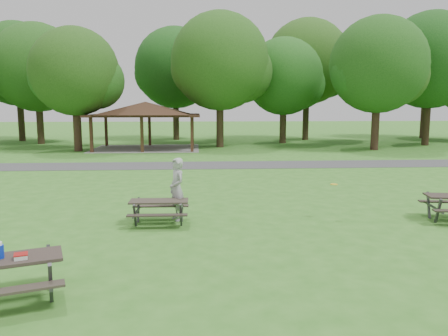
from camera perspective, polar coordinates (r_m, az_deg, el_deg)
ground at (r=11.92m, az=-3.62°, el=-9.05°), size 160.00×160.00×0.00m
asphalt_path at (r=25.62m, az=-3.65°, el=0.36°), size 120.00×3.20×0.02m
pavilion at (r=35.60m, az=-10.21°, el=7.41°), size 8.60×7.01×3.76m
tree_row_c at (r=42.83m, az=-23.11°, el=11.67°), size 8.19×7.80×10.67m
tree_row_d at (r=35.13m, az=-18.77°, el=11.51°), size 6.93×6.60×9.27m
tree_row_e at (r=36.60m, az=-0.38°, el=13.39°), size 8.40×8.00×11.02m
tree_row_f at (r=40.77m, az=7.93°, el=11.47°), size 7.35×7.00×9.55m
tree_row_g at (r=36.35m, az=19.61°, el=12.23°), size 7.77×7.40×10.25m
tree_row_h at (r=42.15m, az=25.44°, el=12.26°), size 8.61×8.20×11.37m
tree_deep_a at (r=47.18m, az=-25.23°, el=11.90°), size 8.40×8.00×11.38m
tree_deep_b at (r=44.56m, az=-6.25°, el=12.57°), size 8.40×8.00×11.13m
tree_deep_c at (r=44.96m, az=10.93°, el=13.15°), size 8.82×8.40×11.90m
tree_deep_d at (r=51.07m, az=25.03°, el=11.46°), size 8.40×8.00×11.27m
picnic_table_middle at (r=13.18m, az=-8.48°, el=-4.93°), size 1.74×1.42×0.75m
frisbee_in_flight at (r=13.89m, az=14.17°, el=-2.08°), size 0.27×0.27×0.02m
frisbee_thrower at (r=13.49m, az=-6.16°, el=-2.77°), size 0.71×0.83×1.94m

